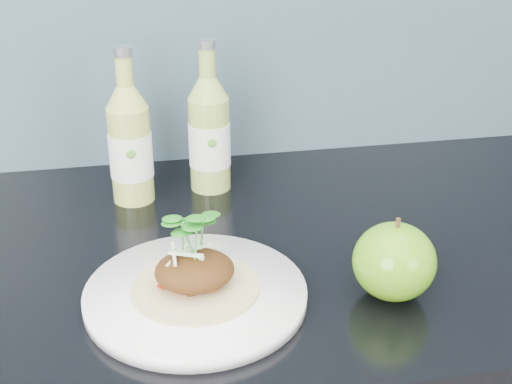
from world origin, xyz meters
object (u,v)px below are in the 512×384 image
(cider_bottle_right, at_px, (209,134))
(green_apple, at_px, (394,261))
(cider_bottle_left, at_px, (130,144))
(dinner_plate, at_px, (196,295))

(cider_bottle_right, bearing_deg, green_apple, -62.83)
(cider_bottle_left, distance_m, cider_bottle_right, 0.12)
(dinner_plate, distance_m, cider_bottle_right, 0.31)
(dinner_plate, bearing_deg, cider_bottle_left, 102.17)
(green_apple, relative_size, cider_bottle_left, 0.50)
(green_apple, bearing_deg, dinner_plate, 172.48)
(cider_bottle_left, xyz_separation_m, cider_bottle_right, (0.11, 0.02, 0.00))
(green_apple, height_order, cider_bottle_left, cider_bottle_left)
(cider_bottle_left, bearing_deg, dinner_plate, -52.91)
(cider_bottle_left, height_order, cider_bottle_right, same)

